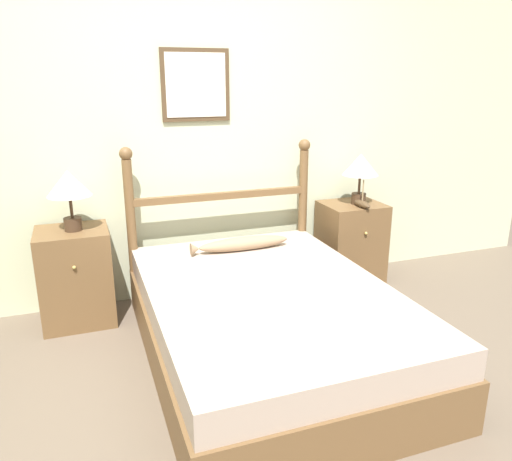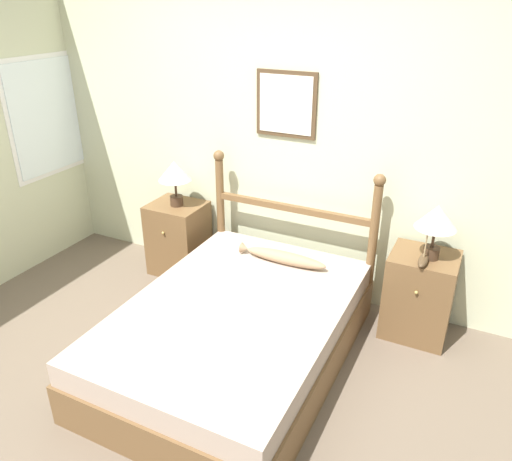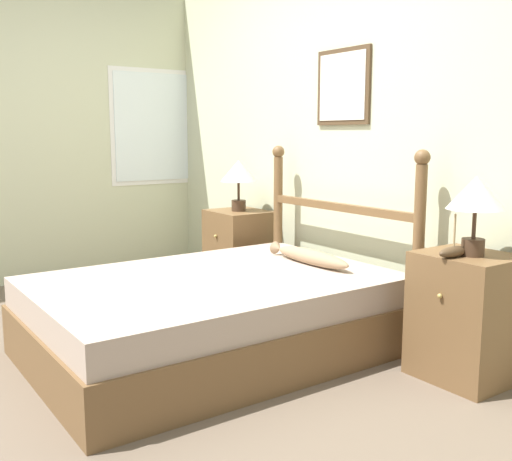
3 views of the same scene
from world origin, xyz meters
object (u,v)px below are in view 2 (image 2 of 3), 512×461
Objects in this scene: bed at (236,333)px; model_boat at (423,260)px; nightstand_right at (419,295)px; fish_pillow at (283,257)px; table_lamp_right at (437,220)px; table_lamp_left at (175,173)px; nightstand_left at (179,238)px.

model_boat is at bearing 35.08° from bed.
nightstand_right reaches higher than fish_pillow.
model_boat is at bearing -106.50° from table_lamp_right.
fish_pillow reaches higher than bed.
model_boat is 0.30× the size of fish_pillow.
table_lamp_left is 2.12m from table_lamp_right.
table_lamp_left is at bearing -35.02° from nightstand_left.
nightstand_left is 1.65× the size of table_lamp_right.
bed is 5.03× the size of table_lamp_right.
bed is at bearing -144.92° from model_boat.
bed is 1.37m from nightstand_left.
bed is 5.03× the size of table_lamp_left.
nightstand_left is 2.14m from model_boat.
table_lamp_right is 1.85× the size of model_boat.
table_lamp_left is 1.19m from fish_pillow.
table_lamp_right reaches higher than model_boat.
bed is at bearing -39.71° from table_lamp_left.
table_lamp_left is at bearing 176.76° from model_boat.
table_lamp_right is at bearing 73.50° from model_boat.
bed is 3.05× the size of nightstand_left.
nightstand_left is 2.22m from table_lamp_right.
bed is 3.05× the size of nightstand_right.
table_lamp_right reaches higher than nightstand_right.
table_lamp_right is at bearing -0.29° from table_lamp_left.
table_lamp_left reaches higher than bed.
table_lamp_right is 0.28m from model_boat.
model_boat is (2.08, -0.12, -0.26)m from table_lamp_left.
model_boat is at bearing 4.12° from fish_pillow.
nightstand_left reaches higher than bed.
nightstand_left is at bearing 176.45° from model_boat.
bed is 2.82× the size of fish_pillow.
table_lamp_left and table_lamp_right have the same top height.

